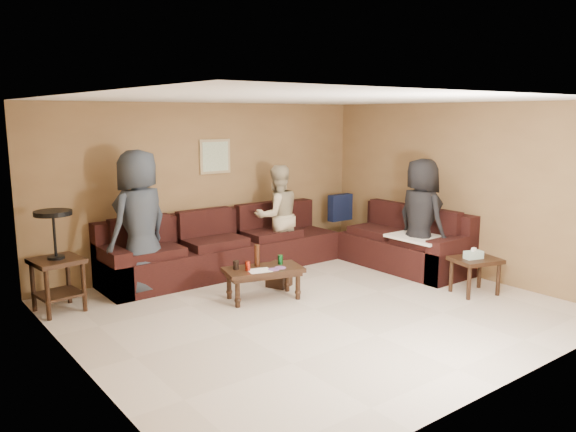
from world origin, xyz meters
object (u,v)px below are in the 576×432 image
at_px(end_table_left, 56,259).
at_px(person_left, 140,222).
at_px(side_table_right, 475,263).
at_px(sectional_sofa, 291,250).
at_px(waste_bin, 279,275).
at_px(person_right, 421,218).
at_px(person_middle, 277,216).
at_px(coffee_table, 263,272).

xyz_separation_m(end_table_left, person_left, (1.09, 0.08, 0.31)).
bearing_deg(side_table_right, sectional_sofa, 118.12).
xyz_separation_m(waste_bin, person_right, (1.92, -0.83, 0.69)).
bearing_deg(person_right, side_table_right, -177.96).
relative_size(person_left, person_middle, 1.21).
xyz_separation_m(coffee_table, end_table_left, (-2.20, 1.11, 0.29)).
xyz_separation_m(coffee_table, side_table_right, (2.33, -1.51, 0.06)).
height_order(end_table_left, side_table_right, end_table_left).
distance_m(person_left, person_middle, 2.24).
relative_size(person_middle, person_right, 0.91).
xyz_separation_m(coffee_table, person_left, (-1.12, 1.19, 0.59)).
bearing_deg(side_table_right, coffee_table, 147.08).
height_order(waste_bin, person_right, person_right).
relative_size(sectional_sofa, person_right, 2.71).
xyz_separation_m(sectional_sofa, end_table_left, (-3.29, 0.29, 0.32)).
bearing_deg(person_left, side_table_right, 118.81).
height_order(coffee_table, person_right, person_right).
relative_size(end_table_left, person_middle, 0.78).
bearing_deg(person_middle, side_table_right, 121.50).
bearing_deg(person_left, coffee_table, 110.03).
bearing_deg(person_right, sectional_sofa, 50.90).
distance_m(sectional_sofa, waste_bin, 0.81).
xyz_separation_m(waste_bin, person_left, (-1.60, 0.88, 0.78)).
height_order(waste_bin, person_middle, person_middle).
distance_m(end_table_left, waste_bin, 2.84).
xyz_separation_m(person_left, person_right, (3.52, -1.72, -0.09)).
bearing_deg(end_table_left, person_right, -19.52).
height_order(sectional_sofa, person_right, person_right).
bearing_deg(person_middle, person_left, 8.09).
bearing_deg(person_left, waste_bin, 127.89).
distance_m(end_table_left, person_left, 1.13).
relative_size(coffee_table, waste_bin, 3.26).
bearing_deg(coffee_table, sectional_sofa, 37.17).
distance_m(end_table_left, person_middle, 3.33).
distance_m(end_table_left, side_table_right, 5.24).
xyz_separation_m(coffee_table, person_right, (2.41, -0.53, 0.51)).
height_order(side_table_right, person_middle, person_middle).
bearing_deg(end_table_left, side_table_right, -30.00).
xyz_separation_m(coffee_table, person_middle, (1.12, 1.21, 0.43)).
height_order(sectional_sofa, person_middle, person_middle).
height_order(side_table_right, waste_bin, side_table_right).
bearing_deg(end_table_left, waste_bin, -16.65).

